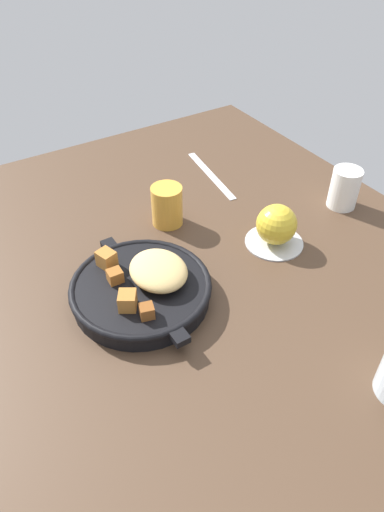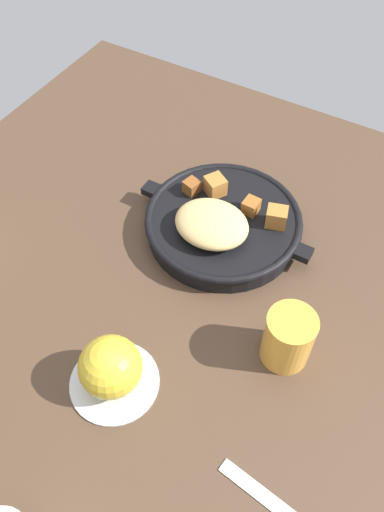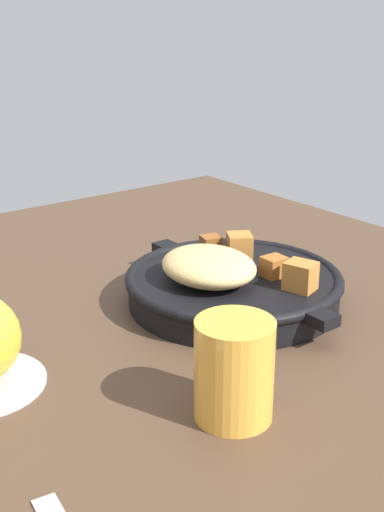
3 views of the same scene
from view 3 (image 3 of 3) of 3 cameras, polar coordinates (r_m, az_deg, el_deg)
The scene contains 3 objects.
ground_plane at distance 63.85cm, azimuth -1.97°, elevation -9.15°, with size 106.52×95.35×2.40cm, color #473323.
cast_iron_skillet at distance 72.35cm, azimuth 3.38°, elevation -2.28°, with size 28.01×23.69×6.72cm.
juice_glass_amber at distance 52.16cm, azimuth 3.63°, elevation -9.73°, with size 6.25×6.25×8.23cm, color gold.
Camera 3 is at (-45.26, 32.32, 30.18)cm, focal length 46.66 mm.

